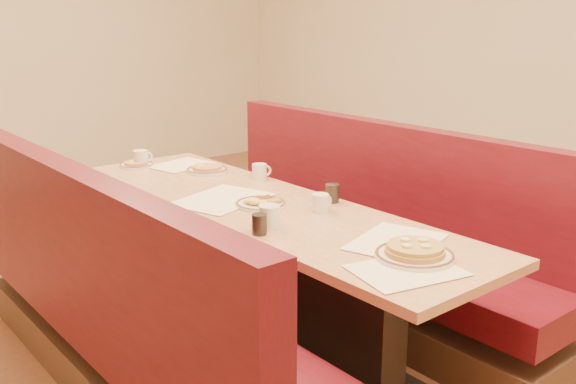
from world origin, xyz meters
TOP-DOWN VIEW (x-y plane):
  - ground at (0.00, 0.00)m, footprint 8.00×8.00m
  - diner_table at (0.00, 0.00)m, footprint 0.70×2.50m
  - booth_left at (-0.73, 0.00)m, footprint 0.55×2.50m
  - booth_right at (0.73, 0.00)m, footprint 0.55×2.50m
  - placemat_near_left at (-0.12, -1.01)m, footprint 0.43×0.36m
  - placemat_near_right at (0.08, -0.79)m, footprint 0.47×0.41m
  - placemat_far_left at (-0.11, 0.17)m, footprint 0.54×0.46m
  - placemat_far_right at (0.12, 0.96)m, footprint 0.40×0.33m
  - pancake_plate at (-0.00, -0.95)m, footprint 0.30×0.30m
  - eggs_plate at (-0.03, -0.04)m, footprint 0.24×0.24m
  - extra_plate_mid at (0.15, 0.71)m, footprint 0.24×0.24m
  - extra_plate_far at (-0.10, 1.10)m, footprint 0.20×0.20m
  - coffee_mug_a at (0.13, -0.28)m, footprint 0.11×0.08m
  - coffee_mug_b at (-0.19, -0.31)m, footprint 0.13×0.09m
  - coffee_mug_c at (0.28, 0.38)m, footprint 0.11×0.08m
  - coffee_mug_d at (-0.07, 1.10)m, footprint 0.13×0.09m
  - soda_tumbler_near at (-0.28, -0.36)m, footprint 0.06×0.06m
  - soda_tumbler_mid at (0.28, -0.20)m, footprint 0.07×0.07m

SIDE VIEW (x-z plane):
  - ground at x=0.00m, z-range 0.00..0.00m
  - booth_left at x=-0.73m, z-range -0.16..0.89m
  - booth_right at x=0.73m, z-range -0.16..0.89m
  - diner_table at x=0.00m, z-range 0.00..0.75m
  - placemat_near_left at x=-0.12m, z-range 0.75..0.76m
  - placemat_near_right at x=0.08m, z-range 0.75..0.76m
  - placemat_far_left at x=-0.11m, z-range 0.75..0.76m
  - placemat_far_right at x=0.12m, z-range 0.75..0.76m
  - extra_plate_far at x=-0.10m, z-range 0.74..0.78m
  - eggs_plate at x=-0.03m, z-range 0.74..0.79m
  - extra_plate_mid at x=0.15m, z-range 0.74..0.79m
  - pancake_plate at x=0.00m, z-range 0.74..0.81m
  - soda_tumbler_near at x=-0.28m, z-range 0.75..0.84m
  - coffee_mug_a at x=0.13m, z-range 0.75..0.84m
  - soda_tumbler_mid at x=0.28m, z-range 0.75..0.84m
  - coffee_mug_c at x=0.28m, z-range 0.75..0.84m
  - coffee_mug_d at x=-0.07m, z-range 0.75..0.85m
  - coffee_mug_b at x=-0.19m, z-range 0.75..0.85m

